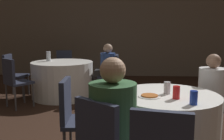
{
  "coord_description": "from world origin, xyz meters",
  "views": [
    {
      "loc": [
        -0.2,
        -2.5,
        1.36
      ],
      "look_at": [
        -0.39,
        0.85,
        0.84
      ],
      "focal_mm": 40.0,
      "sensor_mm": 36.0,
      "label": 1
    }
  ],
  "objects_px": {
    "person_white_shirt": "(208,99)",
    "pizza_plate_near": "(150,96)",
    "chair_far_east": "(112,72)",
    "chair_far_north": "(64,65)",
    "table_far": "(63,79)",
    "chair_far_west": "(12,71)",
    "person_green_jacket": "(118,130)",
    "chair_near_northeast": "(215,98)",
    "chair_far_southwest": "(14,78)",
    "soda_can_red": "(176,92)",
    "table_near": "(166,129)",
    "person_blue_shirt": "(104,71)",
    "soda_can_blue": "(194,98)",
    "chair_near_west": "(75,113)",
    "soda_can_silver": "(167,88)",
    "bottle_far": "(48,56)"
  },
  "relations": [
    {
      "from": "person_white_shirt",
      "to": "pizza_plate_near",
      "type": "xyz_separation_m",
      "value": [
        -0.75,
        -0.61,
        0.19
      ]
    },
    {
      "from": "chair_far_east",
      "to": "chair_far_north",
      "type": "distance_m",
      "value": 1.62
    },
    {
      "from": "table_far",
      "to": "chair_far_east",
      "type": "relative_size",
      "value": 1.41
    },
    {
      "from": "chair_far_north",
      "to": "chair_far_west",
      "type": "relative_size",
      "value": 1.0
    },
    {
      "from": "chair_far_north",
      "to": "person_green_jacket",
      "type": "distance_m",
      "value": 4.46
    },
    {
      "from": "person_green_jacket",
      "to": "pizza_plate_near",
      "type": "distance_m",
      "value": 0.61
    },
    {
      "from": "chair_near_northeast",
      "to": "chair_far_east",
      "type": "relative_size",
      "value": 1.0
    },
    {
      "from": "chair_far_west",
      "to": "pizza_plate_near",
      "type": "distance_m",
      "value": 3.68
    },
    {
      "from": "person_white_shirt",
      "to": "pizza_plate_near",
      "type": "height_order",
      "value": "person_white_shirt"
    },
    {
      "from": "chair_far_southwest",
      "to": "chair_far_east",
      "type": "bearing_deg",
      "value": 64.3
    },
    {
      "from": "soda_can_red",
      "to": "table_near",
      "type": "bearing_deg",
      "value": 107.92
    },
    {
      "from": "person_blue_shirt",
      "to": "soda_can_blue",
      "type": "distance_m",
      "value": 3.09
    },
    {
      "from": "chair_far_east",
      "to": "pizza_plate_near",
      "type": "xyz_separation_m",
      "value": [
        0.5,
        -2.66,
        0.21
      ]
    },
    {
      "from": "table_near",
      "to": "person_green_jacket",
      "type": "distance_m",
      "value": 0.81
    },
    {
      "from": "chair_near_west",
      "to": "chair_near_northeast",
      "type": "bearing_deg",
      "value": 109.46
    },
    {
      "from": "table_near",
      "to": "soda_can_blue",
      "type": "bearing_deg",
      "value": -64.37
    },
    {
      "from": "person_blue_shirt",
      "to": "chair_near_northeast",
      "type": "bearing_deg",
      "value": -140.13
    },
    {
      "from": "person_white_shirt",
      "to": "soda_can_red",
      "type": "xyz_separation_m",
      "value": [
        -0.51,
        -0.67,
        0.25
      ]
    },
    {
      "from": "chair_far_southwest",
      "to": "person_blue_shirt",
      "type": "bearing_deg",
      "value": 66.8
    },
    {
      "from": "person_white_shirt",
      "to": "person_blue_shirt",
      "type": "height_order",
      "value": "person_blue_shirt"
    },
    {
      "from": "pizza_plate_near",
      "to": "soda_can_blue",
      "type": "height_order",
      "value": "soda_can_blue"
    },
    {
      "from": "soda_can_silver",
      "to": "soda_can_red",
      "type": "height_order",
      "value": "same"
    },
    {
      "from": "table_near",
      "to": "chair_far_east",
      "type": "xyz_separation_m",
      "value": [
        -0.69,
        2.56,
        0.17
      ]
    },
    {
      "from": "chair_near_northeast",
      "to": "pizza_plate_near",
      "type": "relative_size",
      "value": 4.07
    },
    {
      "from": "chair_far_southwest",
      "to": "person_blue_shirt",
      "type": "relative_size",
      "value": 0.8
    },
    {
      "from": "chair_far_east",
      "to": "chair_near_northeast",
      "type": "bearing_deg",
      "value": -143.33
    },
    {
      "from": "chair_far_west",
      "to": "soda_can_red",
      "type": "distance_m",
      "value": 3.9
    },
    {
      "from": "chair_far_southwest",
      "to": "person_green_jacket",
      "type": "distance_m",
      "value": 3.07
    },
    {
      "from": "table_far",
      "to": "person_blue_shirt",
      "type": "distance_m",
      "value": 0.89
    },
    {
      "from": "chair_far_southwest",
      "to": "soda_can_red",
      "type": "distance_m",
      "value": 3.13
    },
    {
      "from": "chair_far_east",
      "to": "chair_far_west",
      "type": "distance_m",
      "value": 2.08
    },
    {
      "from": "chair_far_west",
      "to": "soda_can_blue",
      "type": "bearing_deg",
      "value": 42.63
    },
    {
      "from": "person_white_shirt",
      "to": "person_blue_shirt",
      "type": "distance_m",
      "value": 2.5
    },
    {
      "from": "soda_can_silver",
      "to": "chair_near_northeast",
      "type": "bearing_deg",
      "value": 40.7
    },
    {
      "from": "soda_can_blue",
      "to": "chair_far_north",
      "type": "bearing_deg",
      "value": 118.13
    },
    {
      "from": "chair_far_west",
      "to": "table_near",
      "type": "bearing_deg",
      "value": 44.63
    },
    {
      "from": "chair_far_north",
      "to": "person_green_jacket",
      "type": "bearing_deg",
      "value": 97.51
    },
    {
      "from": "chair_far_east",
      "to": "soda_can_silver",
      "type": "distance_m",
      "value": 2.64
    },
    {
      "from": "person_blue_shirt",
      "to": "bottle_far",
      "type": "distance_m",
      "value": 1.22
    },
    {
      "from": "table_far",
      "to": "soda_can_silver",
      "type": "relative_size",
      "value": 10.29
    },
    {
      "from": "soda_can_silver",
      "to": "soda_can_red",
      "type": "distance_m",
      "value": 0.2
    },
    {
      "from": "chair_near_west",
      "to": "soda_can_red",
      "type": "height_order",
      "value": "chair_near_west"
    },
    {
      "from": "person_blue_shirt",
      "to": "soda_can_blue",
      "type": "xyz_separation_m",
      "value": [
        1.03,
        -2.9,
        0.25
      ]
    },
    {
      "from": "pizza_plate_near",
      "to": "chair_far_east",
      "type": "bearing_deg",
      "value": 100.74
    },
    {
      "from": "table_far",
      "to": "soda_can_blue",
      "type": "xyz_separation_m",
      "value": [
        1.89,
        -2.92,
        0.43
      ]
    },
    {
      "from": "chair_far_east",
      "to": "bottle_far",
      "type": "relative_size",
      "value": 4.36
    },
    {
      "from": "person_green_jacket",
      "to": "soda_can_red",
      "type": "height_order",
      "value": "person_green_jacket"
    },
    {
      "from": "chair_far_west",
      "to": "person_blue_shirt",
      "type": "distance_m",
      "value": 1.9
    },
    {
      "from": "chair_near_northeast",
      "to": "person_blue_shirt",
      "type": "relative_size",
      "value": 0.8
    },
    {
      "from": "chair_far_north",
      "to": "person_white_shirt",
      "type": "height_order",
      "value": "person_white_shirt"
    }
  ]
}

